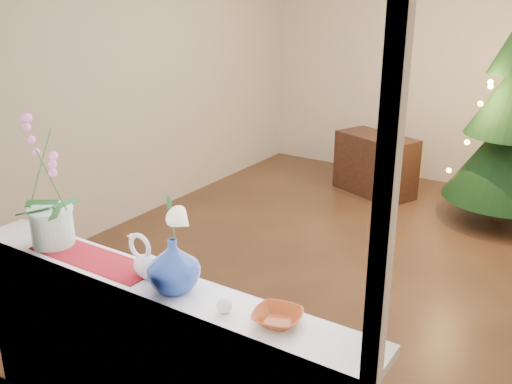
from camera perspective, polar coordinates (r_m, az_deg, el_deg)
ground at (r=4.82m, az=10.02°, el=-7.00°), size 5.00×5.00×0.00m
wall_back at (r=6.75m, az=19.48°, el=11.89°), size 4.50×0.10×2.70m
wall_front at (r=2.35m, az=-13.21°, el=-0.55°), size 4.50×0.10×2.70m
wall_left at (r=5.62m, az=-10.98°, el=11.27°), size 0.10×5.00×2.70m
window_apron at (r=2.81m, az=-11.10°, el=-17.98°), size 2.20×0.08×0.88m
windowsill at (r=2.61m, az=-10.39°, el=-9.01°), size 2.20×0.26×0.04m
window_frame at (r=2.27m, az=-13.36°, el=7.97°), size 2.22×0.06×1.60m
runner at (r=2.86m, az=-16.02°, el=-6.38°), size 0.70×0.20×0.01m
orchid_pot at (r=2.95m, az=-20.23°, el=0.80°), size 0.30×0.30×0.66m
swan at (r=2.58m, az=-10.73°, el=-6.52°), size 0.24×0.13×0.19m
blue_vase at (r=2.45m, az=-8.28°, el=-6.87°), size 0.27×0.27×0.27m
lily at (r=2.35m, az=-8.56°, el=-1.64°), size 0.15×0.09×0.21m
paperweight at (r=2.32m, az=-3.16°, el=-11.25°), size 0.07×0.07×0.06m
amber_dish at (r=2.25m, az=2.15°, el=-12.51°), size 0.19×0.19×0.04m
side_table at (r=6.37m, az=11.85°, el=2.71°), size 0.97×0.72×0.65m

